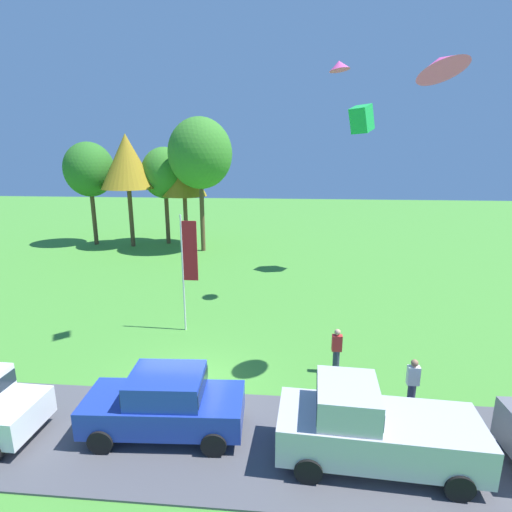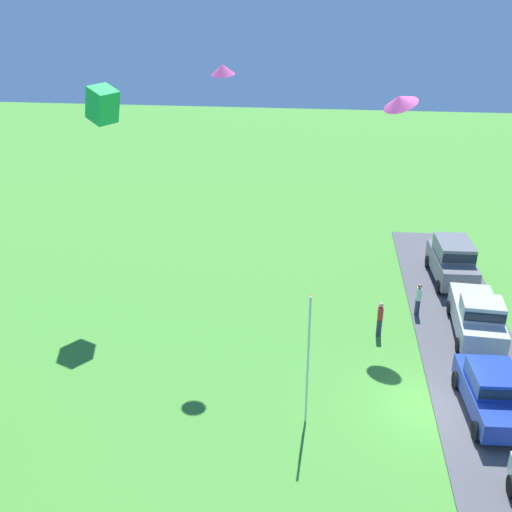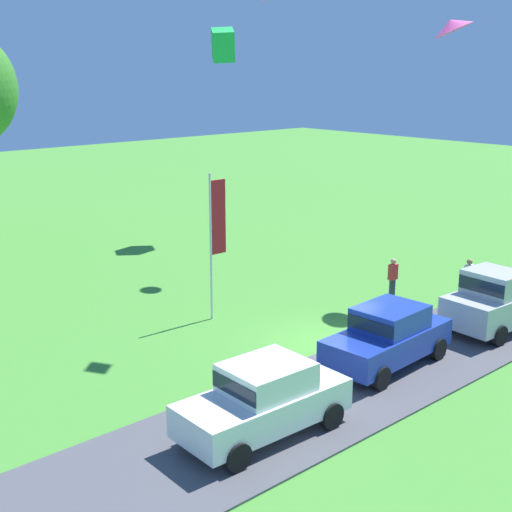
{
  "view_description": "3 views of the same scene",
  "coord_description": "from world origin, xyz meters",
  "views": [
    {
      "loc": [
        3.4,
        -11.79,
        7.73
      ],
      "look_at": [
        1.8,
        6.26,
        3.1
      ],
      "focal_mm": 28.0,
      "sensor_mm": 36.0,
      "label": 1
    },
    {
      "loc": [
        -19.08,
        4.32,
        14.86
      ],
      "look_at": [
        2.97,
        6.92,
        4.73
      ],
      "focal_mm": 42.0,
      "sensor_mm": 36.0,
      "label": 2
    },
    {
      "loc": [
        -16.27,
        -14.47,
        8.8
      ],
      "look_at": [
        0.19,
        3.82,
        2.22
      ],
      "focal_mm": 50.0,
      "sensor_mm": 36.0,
      "label": 3
    }
  ],
  "objects": [
    {
      "name": "ground_plane",
      "position": [
        0.0,
        0.0,
        0.0
      ],
      "size": [
        120.0,
        120.0,
        0.0
      ],
      "primitive_type": "plane",
      "color": "#478E33"
    },
    {
      "name": "kite_box_near_flag",
      "position": [
        7.59,
        14.53,
        9.83
      ],
      "size": [
        1.78,
        1.81,
        1.82
      ],
      "primitive_type": "cube",
      "rotation": [
        0.05,
        0.3,
        4.12
      ],
      "color": "green"
    },
    {
      "name": "kite_delta_over_trees",
      "position": [
        7.65,
        1.24,
        10.27
      ],
      "size": [
        2.13,
        2.15,
        1.0
      ],
      "primitive_type": "cone",
      "rotation": [
        0.41,
        0.0,
        3.74
      ],
      "color": "#EA4C9E"
    },
    {
      "name": "car_suv_far_end",
      "position": [
        11.27,
        -2.79,
        1.3
      ],
      "size": [
        4.67,
        2.2,
        2.28
      ],
      "color": "slate",
      "rests_on": "ground"
    },
    {
      "name": "pavement_strip",
      "position": [
        0.0,
        -2.47,
        0.03
      ],
      "size": [
        36.0,
        4.4,
        0.06
      ],
      "primitive_type": "cube",
      "color": "#4C4C51",
      "rests_on": "ground"
    },
    {
      "name": "kite_delta_mid_center",
      "position": [
        5.47,
        8.57,
        11.72
      ],
      "size": [
        1.28,
        1.25,
        0.54
      ],
      "primitive_type": "cone",
      "rotation": [
        0.14,
        0.0,
        4.38
      ],
      "color": "#EA4C9E"
    },
    {
      "name": "flag_banner",
      "position": [
        -1.03,
        4.57,
        3.33
      ],
      "size": [
        0.71,
        0.08,
        5.26
      ],
      "color": "silver",
      "rests_on": "ground"
    },
    {
      "name": "car_pickup_mid_row",
      "position": [
        5.5,
        -2.92,
        1.11
      ],
      "size": [
        5.1,
        2.28,
        2.14
      ],
      "color": "#B7B7BC",
      "rests_on": "ground"
    },
    {
      "name": "person_on_lawn",
      "position": [
        5.14,
        1.47,
        0.88
      ],
      "size": [
        0.36,
        0.24,
        1.71
      ],
      "color": "#2D334C",
      "rests_on": "ground"
    },
    {
      "name": "person_beside_suv",
      "position": [
        7.23,
        -0.52,
        0.88
      ],
      "size": [
        0.36,
        0.24,
        1.71
      ],
      "color": "#2D334C",
      "rests_on": "ground"
    },
    {
      "name": "car_sedan_near_entrance",
      "position": [
        0.02,
        -2.28,
        1.04
      ],
      "size": [
        4.49,
        2.15,
        1.84
      ],
      "color": "#1E389E",
      "rests_on": "ground"
    }
  ]
}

